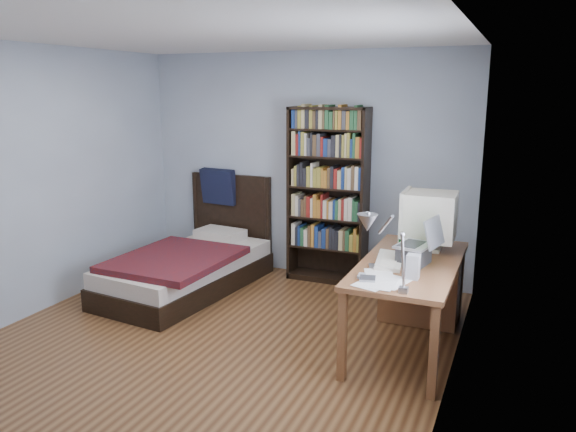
% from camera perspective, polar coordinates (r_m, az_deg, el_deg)
% --- Properties ---
extents(room, '(4.20, 4.24, 2.50)m').
position_cam_1_polar(room, '(4.46, -7.97, 1.82)').
color(room, '#4E2C16').
rests_on(room, ground).
extents(desk, '(0.75, 1.61, 0.73)m').
position_cam_1_polar(desk, '(5.16, 13.09, -6.51)').
color(desk, brown).
rests_on(desk, floor).
extents(crt_monitor, '(0.46, 0.43, 0.51)m').
position_cam_1_polar(crt_monitor, '(4.96, 13.99, -0.07)').
color(crt_monitor, beige).
rests_on(crt_monitor, desk).
extents(laptop, '(0.37, 0.36, 0.39)m').
position_cam_1_polar(laptop, '(4.56, 12.89, -3.48)').
color(laptop, '#2D2D30').
rests_on(laptop, desk).
extents(desk_lamp, '(0.24, 0.54, 0.64)m').
position_cam_1_polar(desk_lamp, '(3.46, 8.73, -1.50)').
color(desk_lamp, '#99999E').
rests_on(desk_lamp, desk).
extents(keyboard, '(0.27, 0.53, 0.05)m').
position_cam_1_polar(keyboard, '(4.58, 10.26, -4.49)').
color(keyboard, beige).
rests_on(keyboard, desk).
extents(speaker, '(0.09, 0.09, 0.18)m').
position_cam_1_polar(speaker, '(4.22, 12.58, -5.04)').
color(speaker, gray).
rests_on(speaker, desk).
extents(soda_can, '(0.07, 0.07, 0.13)m').
position_cam_1_polar(soda_can, '(4.83, 11.58, -3.04)').
color(soda_can, '#093707').
rests_on(soda_can, desk).
extents(mouse, '(0.06, 0.11, 0.04)m').
position_cam_1_polar(mouse, '(4.87, 12.56, -3.55)').
color(mouse, silver).
rests_on(mouse, desk).
extents(phone_silver, '(0.07, 0.10, 0.02)m').
position_cam_1_polar(phone_silver, '(4.44, 8.53, -5.06)').
color(phone_silver, silver).
rests_on(phone_silver, desk).
extents(phone_grey, '(0.06, 0.10, 0.02)m').
position_cam_1_polar(phone_grey, '(4.20, 7.47, -6.04)').
color(phone_grey, gray).
rests_on(phone_grey, desk).
extents(external_drive, '(0.13, 0.13, 0.02)m').
position_cam_1_polar(external_drive, '(4.14, 8.08, -6.37)').
color(external_drive, gray).
rests_on(external_drive, desk).
extents(bookshelf, '(0.86, 0.30, 1.91)m').
position_cam_1_polar(bookshelf, '(6.11, 4.07, 2.08)').
color(bookshelf, black).
rests_on(bookshelf, floor).
extents(bed, '(1.18, 2.11, 1.16)m').
position_cam_1_polar(bed, '(6.12, -9.85, -4.84)').
color(bed, black).
rests_on(bed, floor).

